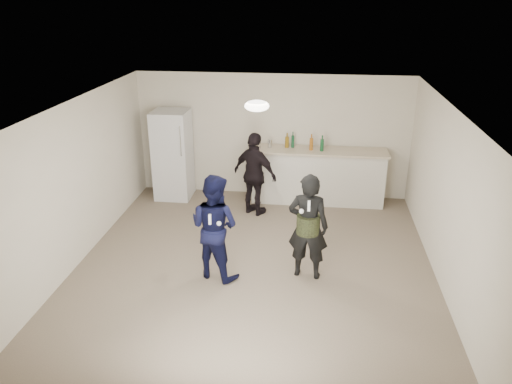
# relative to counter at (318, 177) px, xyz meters

# --- Properties ---
(floor) EXTENTS (6.00, 6.00, 0.00)m
(floor) POSITION_rel_counter_xyz_m (-0.95, -2.67, -0.53)
(floor) COLOR #6B5B4C
(floor) RESTS_ON ground
(ceiling) EXTENTS (6.00, 6.00, 0.00)m
(ceiling) POSITION_rel_counter_xyz_m (-0.95, -2.67, 1.98)
(ceiling) COLOR silver
(ceiling) RESTS_ON wall_back
(wall_back) EXTENTS (6.00, 0.00, 6.00)m
(wall_back) POSITION_rel_counter_xyz_m (-0.95, 0.33, 0.72)
(wall_back) COLOR beige
(wall_back) RESTS_ON floor
(wall_front) EXTENTS (6.00, 0.00, 6.00)m
(wall_front) POSITION_rel_counter_xyz_m (-0.95, -5.67, 0.72)
(wall_front) COLOR beige
(wall_front) RESTS_ON floor
(wall_left) EXTENTS (0.00, 6.00, 6.00)m
(wall_left) POSITION_rel_counter_xyz_m (-3.70, -2.67, 0.72)
(wall_left) COLOR beige
(wall_left) RESTS_ON floor
(wall_right) EXTENTS (0.00, 6.00, 6.00)m
(wall_right) POSITION_rel_counter_xyz_m (1.80, -2.67, 0.72)
(wall_right) COLOR beige
(wall_right) RESTS_ON floor
(counter) EXTENTS (2.60, 0.56, 1.05)m
(counter) POSITION_rel_counter_xyz_m (0.00, 0.00, 0.00)
(counter) COLOR beige
(counter) RESTS_ON floor
(counter_top) EXTENTS (2.68, 0.64, 0.04)m
(counter_top) POSITION_rel_counter_xyz_m (0.00, 0.00, 0.55)
(counter_top) COLOR #C0AE94
(counter_top) RESTS_ON counter
(fridge) EXTENTS (0.70, 0.70, 1.80)m
(fridge) POSITION_rel_counter_xyz_m (-2.93, -0.07, 0.38)
(fridge) COLOR silver
(fridge) RESTS_ON floor
(fridge_handle) EXTENTS (0.02, 0.02, 0.60)m
(fridge_handle) POSITION_rel_counter_xyz_m (-2.65, -0.44, 0.78)
(fridge_handle) COLOR silver
(fridge_handle) RESTS_ON fridge
(ceiling_dome) EXTENTS (0.36, 0.36, 0.16)m
(ceiling_dome) POSITION_rel_counter_xyz_m (-0.95, -2.37, 1.93)
(ceiling_dome) COLOR white
(ceiling_dome) RESTS_ON ceiling
(shaker) EXTENTS (0.08, 0.08, 0.17)m
(shaker) POSITION_rel_counter_xyz_m (-0.97, 0.05, 0.65)
(shaker) COLOR silver
(shaker) RESTS_ON counter_top
(man) EXTENTS (0.95, 0.86, 1.60)m
(man) POSITION_rel_counter_xyz_m (-1.49, -3.02, 0.28)
(man) COLOR #101242
(man) RESTS_ON floor
(woman) EXTENTS (0.64, 0.47, 1.62)m
(woman) POSITION_rel_counter_xyz_m (-0.13, -2.88, 0.29)
(woman) COLOR black
(woman) RESTS_ON floor
(camo_shorts) EXTENTS (0.34, 0.34, 0.28)m
(camo_shorts) POSITION_rel_counter_xyz_m (-0.13, -2.88, 0.32)
(camo_shorts) COLOR #313D1B
(camo_shorts) RESTS_ON woman
(spectator) EXTENTS (1.01, 0.80, 1.59)m
(spectator) POSITION_rel_counter_xyz_m (-1.17, -0.74, 0.27)
(spectator) COLOR black
(spectator) RESTS_ON floor
(remote_man) EXTENTS (0.04, 0.04, 0.15)m
(remote_man) POSITION_rel_counter_xyz_m (-1.49, -3.30, 0.53)
(remote_man) COLOR white
(remote_man) RESTS_ON man
(nunchuk_man) EXTENTS (0.07, 0.07, 0.07)m
(nunchuk_man) POSITION_rel_counter_xyz_m (-1.37, -3.27, 0.45)
(nunchuk_man) COLOR silver
(nunchuk_man) RESTS_ON man
(remote_woman) EXTENTS (0.04, 0.04, 0.15)m
(remote_woman) POSITION_rel_counter_xyz_m (-0.13, -3.13, 0.72)
(remote_woman) COLOR white
(remote_woman) RESTS_ON woman
(nunchuk_woman) EXTENTS (0.07, 0.07, 0.07)m
(nunchuk_woman) POSITION_rel_counter_xyz_m (-0.23, -3.10, 0.62)
(nunchuk_woman) COLOR white
(nunchuk_woman) RESTS_ON woman
(bottle_cluster) EXTENTS (0.77, 0.23, 0.24)m
(bottle_cluster) POSITION_rel_counter_xyz_m (-0.25, 0.04, 0.68)
(bottle_cluster) COLOR #175128
(bottle_cluster) RESTS_ON counter_top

